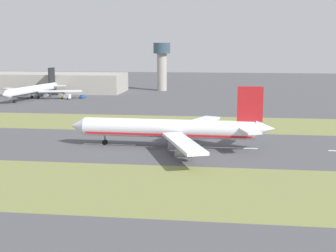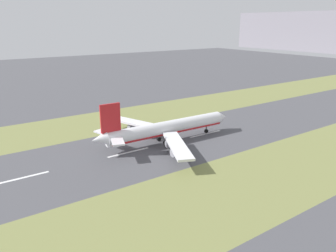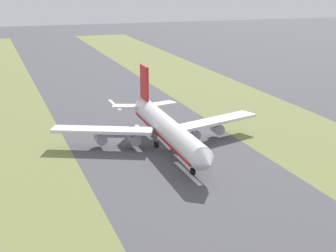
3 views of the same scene
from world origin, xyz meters
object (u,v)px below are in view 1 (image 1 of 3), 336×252
object	(u,v)px
terminal_building	(47,82)
airplane_main_jet	(174,129)
apron_car	(82,97)
service_truck	(66,96)
airplane_parked_apron	(34,90)
control_tower	(162,61)

from	to	relation	value
terminal_building	airplane_main_jet	bearing A→B (deg)	-146.83
airplane_main_jet	apron_car	distance (m)	149.43
terminal_building	service_truck	distance (m)	51.52
airplane_parked_apron	apron_car	world-z (taller)	airplane_parked_apron
airplane_main_jet	airplane_parked_apron	world-z (taller)	airplane_main_jet
airplane_parked_apron	terminal_building	bearing A→B (deg)	11.53
airplane_main_jet	apron_car	size ratio (longest dim) A/B	14.14
control_tower	airplane_parked_apron	distance (m)	94.33
airplane_main_jet	service_truck	xyz separation A→B (m)	(124.54, 80.29, -4.36)
control_tower	service_truck	bearing A→B (deg)	140.16
airplane_main_jet	airplane_parked_apron	bearing A→B (deg)	39.05
control_tower	service_truck	xyz separation A→B (m)	(-60.16, 50.19, -19.25)
terminal_building	control_tower	size ratio (longest dim) A/B	3.20
airplane_main_jet	apron_car	bearing A→B (deg)	28.92
control_tower	apron_car	distance (m)	71.30
apron_car	control_tower	bearing A→B (deg)	-37.96
apron_car	terminal_building	bearing A→B (deg)	45.54
terminal_building	airplane_parked_apron	xyz separation A→B (m)	(-43.33, -8.84, -1.07)
control_tower	airplane_parked_apron	xyz separation A→B (m)	(-61.07, 70.20, -15.55)
service_truck	airplane_parked_apron	bearing A→B (deg)	92.60
terminal_building	apron_car	distance (m)	52.02
airplane_parked_apron	service_truck	size ratio (longest dim) A/B	9.33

